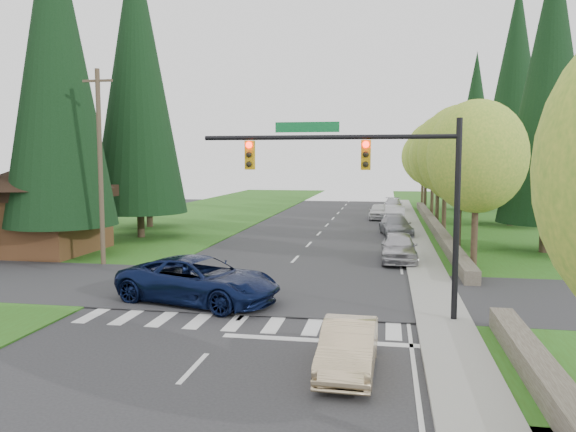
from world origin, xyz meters
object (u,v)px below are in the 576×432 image
(parked_car_e, at_px, (393,205))
(sedan_champagne, at_px, (348,347))
(parked_car_b, at_px, (396,226))
(parked_car_d, at_px, (379,211))
(parked_car_c, at_px, (395,216))
(suv_navy, at_px, (199,280))
(parked_car_a, at_px, (399,247))

(parked_car_e, bearing_deg, sedan_champagne, -92.45)
(parked_car_b, relative_size, parked_car_d, 1.16)
(parked_car_c, xyz_separation_m, parked_car_d, (-1.40, 4.50, -0.06))
(sedan_champagne, height_order, parked_car_e, parked_car_e)
(sedan_champagne, height_order, suv_navy, suv_navy)
(parked_car_a, relative_size, parked_car_c, 0.97)
(sedan_champagne, relative_size, parked_car_d, 0.92)
(suv_navy, xyz_separation_m, parked_car_b, (7.67, 20.75, -0.16))
(suv_navy, distance_m, parked_car_c, 28.65)
(suv_navy, height_order, parked_car_c, suv_navy)
(parked_car_a, relative_size, parked_car_e, 0.97)
(parked_car_b, xyz_separation_m, parked_car_d, (-1.40, 11.35, 0.01))
(parked_car_a, height_order, parked_car_d, parked_car_a)
(parked_car_d, bearing_deg, parked_car_a, -85.02)
(parked_car_b, distance_m, parked_car_d, 11.44)
(parked_car_a, height_order, parked_car_c, parked_car_a)
(sedan_champagne, height_order, parked_car_b, parked_car_b)
(sedan_champagne, distance_m, parked_car_a, 16.28)
(parked_car_a, bearing_deg, sedan_champagne, -96.29)
(suv_navy, relative_size, parked_car_b, 1.28)
(sedan_champagne, bearing_deg, suv_navy, 136.44)
(suv_navy, bearing_deg, parked_car_b, -4.86)
(sedan_champagne, xyz_separation_m, parked_car_c, (1.59, 33.64, 0.14))
(sedan_champagne, distance_m, parked_car_d, 38.14)
(sedan_champagne, bearing_deg, parked_car_e, 89.25)
(parked_car_c, bearing_deg, parked_car_a, -87.90)
(parked_car_d, bearing_deg, parked_car_c, -71.39)
(parked_car_c, bearing_deg, suv_navy, -103.43)
(parked_car_c, relative_size, parked_car_d, 1.12)
(suv_navy, relative_size, parked_car_e, 1.32)
(suv_navy, xyz_separation_m, parked_car_a, (7.67, 10.17, -0.09))
(parked_car_a, relative_size, parked_car_d, 1.09)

